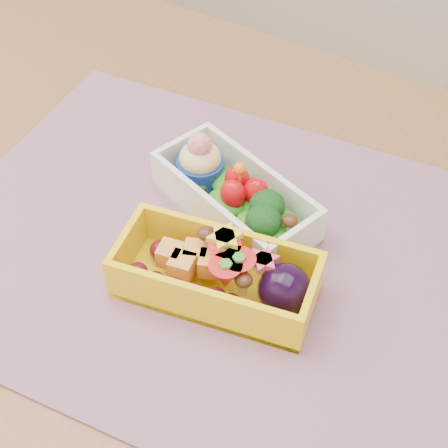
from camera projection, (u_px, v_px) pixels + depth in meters
The scene contains 4 objects.
table at pixel (227, 321), 0.75m from camera, with size 1.20×0.80×0.75m.
placemat at pixel (215, 250), 0.69m from camera, with size 0.57×0.44×0.00m, color #9E6D89.
bento_white at pixel (234, 196), 0.71m from camera, with size 0.20×0.13×0.08m.
bento_yellow at pixel (220, 275), 0.63m from camera, with size 0.20×0.12×0.06m.
Camera 1 is at (0.22, -0.37, 1.28)m, focal length 54.31 mm.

